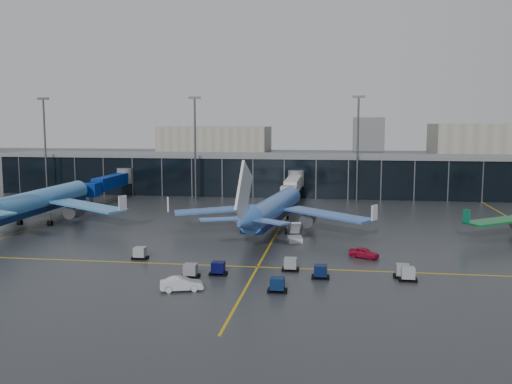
# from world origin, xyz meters

# --- Properties ---
(ground) EXTENTS (600.00, 600.00, 0.00)m
(ground) POSITION_xyz_m (0.00, 0.00, 0.00)
(ground) COLOR #282B2D
(ground) RESTS_ON ground
(terminal_pier) EXTENTS (142.00, 17.00, 10.70)m
(terminal_pier) POSITION_xyz_m (0.00, 62.00, 5.42)
(terminal_pier) COLOR black
(terminal_pier) RESTS_ON ground
(jet_bridges) EXTENTS (94.00, 27.50, 7.20)m
(jet_bridges) POSITION_xyz_m (-35.00, 42.99, 4.55)
(jet_bridges) COLOR #595B60
(jet_bridges) RESTS_ON ground
(flood_masts) EXTENTS (203.00, 0.50, 25.50)m
(flood_masts) POSITION_xyz_m (5.00, 50.00, 13.81)
(flood_masts) COLOR #595B60
(flood_masts) RESTS_ON ground
(distant_hangars) EXTENTS (260.00, 71.00, 22.00)m
(distant_hangars) POSITION_xyz_m (49.94, 270.08, 8.79)
(distant_hangars) COLOR #B2AD99
(distant_hangars) RESTS_ON ground
(taxi_lines) EXTENTS (220.00, 120.00, 0.02)m
(taxi_lines) POSITION_xyz_m (10.00, 10.61, 0.01)
(taxi_lines) COLOR gold
(taxi_lines) RESTS_ON ground
(airliner_arkefly) EXTENTS (39.33, 44.78, 13.75)m
(airliner_arkefly) POSITION_xyz_m (-35.80, 11.76, 6.88)
(airliner_arkefly) COLOR #4391DE
(airliner_arkefly) RESTS_ON ground
(airliner_klm_near) EXTENTS (41.97, 46.53, 13.08)m
(airliner_klm_near) POSITION_xyz_m (9.24, 10.54, 6.54)
(airliner_klm_near) COLOR #3B6AC2
(airliner_klm_near) RESTS_ON ground
(baggage_carts) EXTENTS (38.51, 14.41, 1.70)m
(baggage_carts) POSITION_xyz_m (13.19, -19.00, 0.76)
(baggage_carts) COLOR black
(baggage_carts) RESTS_ON ground
(mobile_airstair) EXTENTS (2.74, 3.55, 3.45)m
(mobile_airstair) POSITION_xyz_m (13.75, 1.82, 0.77)
(mobile_airstair) COLOR silver
(mobile_airstair) RESTS_ON ground
(service_van_red) EXTENTS (4.66, 3.56, 1.48)m
(service_van_red) POSITION_xyz_m (24.34, -7.72, 0.74)
(service_van_red) COLOR #AF0D2E
(service_van_red) RESTS_ON ground
(service_van_white) EXTENTS (5.23, 3.19, 1.63)m
(service_van_white) POSITION_xyz_m (2.82, -26.88, 0.81)
(service_van_white) COLOR silver
(service_van_white) RESTS_ON ground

